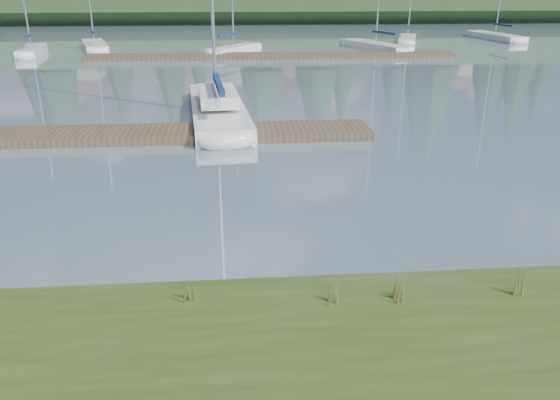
{
  "coord_description": "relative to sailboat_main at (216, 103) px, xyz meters",
  "views": [
    {
      "loc": [
        -0.66,
        -9.68,
        5.09
      ],
      "look_at": [
        0.09,
        -0.5,
        1.38
      ],
      "focal_mm": 35.0,
      "sensor_mm": 36.0,
      "label": 1
    }
  ],
  "objects": [
    {
      "name": "ground",
      "position": [
        1.46,
        17.21,
        -0.42
      ],
      "size": [
        200.0,
        200.0,
        0.0
      ],
      "primitive_type": "plane",
      "color": "#7791A0",
      "rests_on": "ground"
    },
    {
      "name": "ridge",
      "position": [
        1.46,
        60.21,
        2.08
      ],
      "size": [
        200.0,
        20.0,
        5.0
      ],
      "primitive_type": "cube",
      "color": "#1E3319",
      "rests_on": "ground"
    },
    {
      "name": "sailboat_main",
      "position": [
        0.0,
        0.0,
        0.0
      ],
      "size": [
        2.86,
        10.21,
        14.37
      ],
      "rotation": [
        0.0,
        0.0,
        1.66
      ],
      "color": "silver",
      "rests_on": "ground"
    },
    {
      "name": "dock_near",
      "position": [
        -2.54,
        -3.79,
        -0.27
      ],
      "size": [
        16.0,
        2.0,
        0.3
      ],
      "primitive_type": "cube",
      "color": "#4C3D2C",
      "rests_on": "ground"
    },
    {
      "name": "dock_far",
      "position": [
        3.46,
        17.21,
        -0.27
      ],
      "size": [
        26.0,
        2.2,
        0.3
      ],
      "primitive_type": "cube",
      "color": "#4C3D2C",
      "rests_on": "ground"
    },
    {
      "name": "sailboat_bg_0",
      "position": [
        -14.21,
        20.91,
        -0.09
      ],
      "size": [
        2.4,
        6.88,
        9.94
      ],
      "rotation": [
        0.0,
        0.0,
        1.73
      ],
      "color": "silver",
      "rests_on": "ground"
    },
    {
      "name": "sailboat_bg_1",
      "position": [
        -10.4,
        23.82,
        -0.09
      ],
      "size": [
        3.8,
        8.06,
        11.86
      ],
      "rotation": [
        0.0,
        0.0,
        1.87
      ],
      "color": "silver",
      "rests_on": "ground"
    },
    {
      "name": "sailboat_bg_2",
      "position": [
        1.08,
        20.33,
        -0.09
      ],
      "size": [
        4.67,
        5.98,
        9.79
      ],
      "rotation": [
        0.0,
        0.0,
        0.97
      ],
      "color": "silver",
      "rests_on": "ground"
    },
    {
      "name": "sailboat_bg_3",
      "position": [
        11.69,
        21.95,
        -0.1
      ],
      "size": [
        4.62,
        8.55,
        12.45
      ],
      "rotation": [
        0.0,
        0.0,
        1.94
      ],
      "color": "silver",
      "rests_on": "ground"
    },
    {
      "name": "sailboat_bg_4",
      "position": [
        16.17,
        26.63,
        -0.09
      ],
      "size": [
        3.5,
        7.08,
        10.44
      ],
      "rotation": [
        0.0,
        0.0,
        1.25
      ],
      "color": "silver",
      "rests_on": "ground"
    },
    {
      "name": "sailboat_bg_5",
      "position": [
        24.88,
        29.06,
        -0.1
      ],
      "size": [
        2.73,
        8.89,
        12.42
      ],
      "rotation": [
        0.0,
        0.0,
        1.69
      ],
      "color": "silver",
      "rests_on": "ground"
    },
    {
      "name": "weed_0",
      "position": [
        2.21,
        -15.18,
        0.22
      ],
      "size": [
        0.17,
        0.14,
        0.7
      ],
      "color": "#475B23",
      "rests_on": "bank"
    },
    {
      "name": "weed_1",
      "position": [
        3.26,
        -15.2,
        0.14
      ],
      "size": [
        0.17,
        0.14,
        0.5
      ],
      "color": "#475B23",
      "rests_on": "bank"
    },
    {
      "name": "weed_2",
      "position": [
        5.26,
        -15.15,
        0.21
      ],
      "size": [
        0.17,
        0.14,
        0.68
      ],
      "color": "#475B23",
      "rests_on": "bank"
    },
    {
      "name": "weed_3",
      "position": [
        -0.04,
        -14.92,
        0.15
      ],
      "size": [
        0.17,
        0.14,
        0.53
      ],
      "color": "#475B23",
      "rests_on": "bank"
    },
    {
      "name": "weed_4",
      "position": [
        3.33,
        -15.09,
        0.08
      ],
      "size": [
        0.17,
        0.14,
        0.36
      ],
      "color": "#475B23",
      "rests_on": "bank"
    },
    {
      "name": "mud_lip",
      "position": [
        1.46,
        -14.39,
        -0.35
      ],
      "size": [
        60.0,
        0.5,
        0.14
      ],
      "primitive_type": "cube",
      "color": "#33281C",
      "rests_on": "ground"
    }
  ]
}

